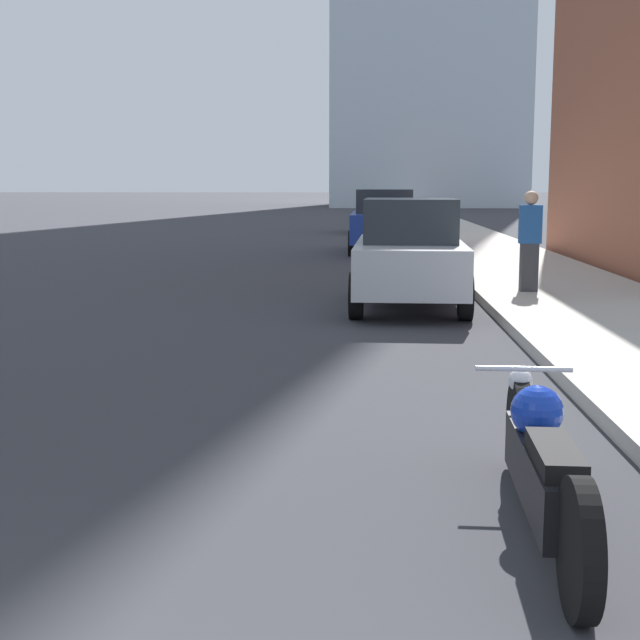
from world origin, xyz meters
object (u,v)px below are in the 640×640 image
(parked_car_blue, at_px, (384,221))
(parked_car_black, at_px, (379,212))
(pedestrian, at_px, (530,240))
(parked_car_silver, at_px, (410,254))
(motorcycle, at_px, (543,464))

(parked_car_blue, relative_size, parked_car_black, 1.13)
(parked_car_blue, relative_size, pedestrian, 2.70)
(parked_car_silver, distance_m, parked_car_blue, 11.47)
(motorcycle, height_order, parked_car_silver, parked_car_silver)
(parked_car_silver, height_order, parked_car_black, parked_car_silver)
(pedestrian, bearing_deg, parked_car_silver, -152.08)
(parked_car_black, xyz_separation_m, pedestrian, (2.15, -20.76, 0.18))
(parked_car_blue, distance_m, parked_car_black, 10.38)
(motorcycle, xyz_separation_m, parked_car_silver, (-0.28, 9.09, 0.46))
(motorcycle, height_order, parked_car_blue, parked_car_blue)
(parked_car_blue, distance_m, pedestrian, 10.61)
(parked_car_blue, height_order, parked_car_black, parked_car_blue)
(parked_car_silver, height_order, pedestrian, pedestrian)
(parked_car_silver, bearing_deg, parked_car_blue, 92.70)
(parked_car_black, relative_size, pedestrian, 2.40)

